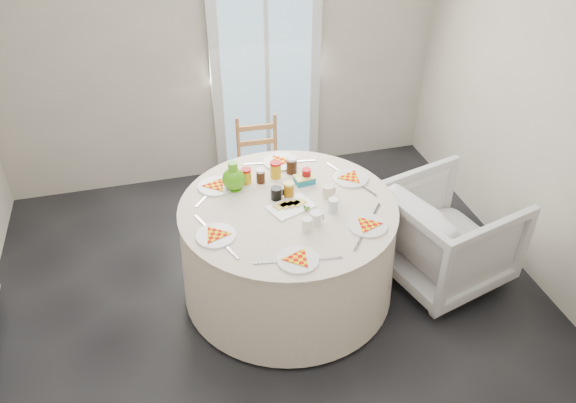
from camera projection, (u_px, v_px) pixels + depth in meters
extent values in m
plane|color=black|center=(276.00, 315.00, 4.01)|extent=(4.00, 4.00, 0.00)
cube|color=#BCB5A3|center=(219.00, 43.00, 4.83)|extent=(4.00, 0.02, 2.60)
cube|color=#BCB5A3|center=(569.00, 119.00, 3.68)|extent=(0.02, 4.00, 2.60)
cube|color=silver|center=(266.00, 68.00, 5.02)|extent=(1.00, 0.08, 2.10)
cylinder|color=beige|center=(288.00, 250.00, 4.02)|extent=(1.53, 1.53, 0.78)
imported|color=silver|center=(447.00, 234.00, 4.15)|extent=(0.96, 1.00, 0.85)
cube|color=#16778E|center=(304.00, 180.00, 4.02)|extent=(0.15, 0.12, 0.06)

